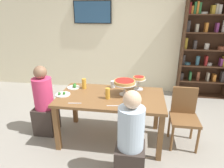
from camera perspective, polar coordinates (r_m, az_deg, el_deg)
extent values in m
plane|color=gray|center=(3.29, -0.28, -15.28)|extent=(12.00, 12.00, 0.00)
cube|color=beige|center=(4.88, 3.93, 14.34)|extent=(8.00, 0.12, 2.80)
cube|color=brown|center=(2.93, -0.30, -3.80)|extent=(1.56, 0.89, 0.04)
cube|color=brown|center=(2.98, -15.68, -12.32)|extent=(0.07, 0.07, 0.70)
cube|color=brown|center=(2.76, 13.80, -14.96)|extent=(0.07, 0.07, 0.70)
cube|color=brown|center=(3.59, -10.76, -5.86)|extent=(0.07, 0.07, 0.70)
cube|color=brown|center=(3.42, 12.87, -7.48)|extent=(0.07, 0.07, 0.70)
cube|color=#422819|center=(4.77, 19.64, 9.42)|extent=(0.03, 0.30, 2.20)
cube|color=#422819|center=(5.03, 25.43, 9.16)|extent=(1.10, 0.02, 2.20)
cube|color=#422819|center=(5.19, 24.01, -2.95)|extent=(1.04, 0.28, 0.02)
cube|color=#422819|center=(5.07, 24.60, 0.86)|extent=(1.04, 0.28, 0.02)
cube|color=#422819|center=(4.97, 25.23, 4.84)|extent=(1.04, 0.28, 0.02)
cube|color=#422819|center=(4.89, 25.88, 8.96)|extent=(1.04, 0.28, 0.02)
cube|color=#422819|center=(4.84, 26.57, 13.19)|extent=(1.04, 0.28, 0.02)
cube|color=#422819|center=(4.82, 27.29, 17.47)|extent=(1.04, 0.28, 0.02)
cube|color=#3D3838|center=(4.93, 19.52, 2.21)|extent=(0.06, 0.13, 0.16)
cube|color=#2D6B38|center=(4.96, 21.68, 2.26)|extent=(0.04, 0.13, 0.20)
cylinder|color=brown|center=(5.01, 23.70, 2.15)|extent=(0.07, 0.07, 0.20)
cube|color=#B2A88E|center=(5.07, 25.98, 1.99)|extent=(0.04, 0.13, 0.20)
cube|color=orange|center=(5.12, 27.45, 1.67)|extent=(0.06, 0.13, 0.16)
cube|color=#3D3838|center=(5.16, 29.35, 1.97)|extent=(0.07, 0.13, 0.24)
cube|color=#3D3838|center=(4.82, 20.02, 6.67)|extent=(0.05, 0.11, 0.22)
cylinder|color=#3D7084|center=(4.86, 21.03, 5.59)|extent=(0.13, 0.13, 0.05)
cylinder|color=#3D7084|center=(4.90, 23.61, 6.26)|extent=(0.08, 0.08, 0.20)
cube|color=maroon|center=(4.94, 25.56, 6.16)|extent=(0.04, 0.13, 0.22)
cylinder|color=silver|center=(4.99, 26.38, 5.18)|extent=(0.11, 0.11, 0.05)
cube|color=#7A3370|center=(5.05, 29.00, 5.58)|extent=(0.05, 0.13, 0.17)
cube|color=#B7932D|center=(5.07, 29.67, 5.74)|extent=(0.06, 0.13, 0.21)
cube|color=#B7932D|center=(4.76, 20.60, 11.03)|extent=(0.05, 0.13, 0.24)
cube|color=#3D3838|center=(4.80, 22.88, 10.51)|extent=(0.06, 0.13, 0.19)
cylinder|color=silver|center=(4.88, 25.80, 9.85)|extent=(0.10, 0.10, 0.13)
cylinder|color=brown|center=(4.98, 29.23, 9.11)|extent=(0.16, 0.16, 0.07)
cube|color=#3D3838|center=(4.72, 21.24, 15.38)|extent=(0.07, 0.11, 0.23)
cube|color=#B2A88E|center=(4.76, 23.39, 14.71)|extent=(0.06, 0.11, 0.16)
cube|color=orange|center=(4.81, 25.64, 14.61)|extent=(0.06, 0.12, 0.19)
cube|color=#7A3370|center=(4.87, 28.11, 14.26)|extent=(0.05, 0.13, 0.19)
cube|color=maroon|center=(4.71, 21.66, 19.78)|extent=(0.04, 0.13, 0.23)
cube|color=orange|center=(4.71, 22.18, 19.31)|extent=(0.04, 0.13, 0.16)
cube|color=#2D6B38|center=(4.73, 22.89, 19.68)|extent=(0.04, 0.13, 0.24)
cube|color=orange|center=(4.74, 23.53, 19.64)|extent=(0.04, 0.13, 0.24)
cube|color=#2D6B38|center=(4.75, 24.09, 19.44)|extent=(0.04, 0.12, 0.22)
cylinder|color=silver|center=(4.77, 25.17, 18.19)|extent=(0.14, 0.14, 0.04)
cube|color=#B7932D|center=(4.82, 27.23, 18.66)|extent=(0.07, 0.13, 0.17)
cube|color=#B2A88E|center=(4.84, 27.99, 18.69)|extent=(0.04, 0.13, 0.20)
cylinder|color=silver|center=(4.86, 28.82, 18.47)|extent=(0.09, 0.09, 0.18)
cube|color=black|center=(4.89, -5.69, 20.04)|extent=(0.90, 0.05, 0.51)
cube|color=navy|center=(4.87, -5.77, 20.03)|extent=(0.86, 0.01, 0.47)
cube|color=#382D28|center=(2.55, 5.13, -21.56)|extent=(0.34, 0.34, 0.45)
cylinder|color=silver|center=(2.25, 5.52, -12.57)|extent=(0.30, 0.30, 0.50)
sphere|color=beige|center=(2.08, 5.85, -4.49)|extent=(0.20, 0.20, 0.20)
cube|color=#382D28|center=(3.49, -18.46, -9.77)|extent=(0.34, 0.34, 0.45)
cylinder|color=#D63866|center=(3.29, -19.38, -2.59)|extent=(0.30, 0.30, 0.50)
sphere|color=#846047|center=(3.17, -20.12, 3.23)|extent=(0.20, 0.20, 0.20)
cube|color=brown|center=(3.11, 20.27, -9.69)|extent=(0.40, 0.40, 0.04)
cube|color=brown|center=(3.16, 20.21, -4.44)|extent=(0.36, 0.04, 0.42)
cylinder|color=brown|center=(3.12, 23.59, -14.93)|extent=(0.04, 0.04, 0.41)
cylinder|color=brown|center=(3.05, 17.01, -14.93)|extent=(0.04, 0.04, 0.41)
cylinder|color=brown|center=(3.40, 22.21, -11.56)|extent=(0.04, 0.04, 0.41)
cylinder|color=brown|center=(3.33, 16.25, -11.47)|extent=(0.04, 0.04, 0.41)
cylinder|color=silver|center=(2.97, 3.59, -2.94)|extent=(0.15, 0.15, 0.01)
cylinder|color=silver|center=(2.94, 3.63, -1.40)|extent=(0.03, 0.03, 0.16)
cylinder|color=silver|center=(2.90, 3.66, 0.13)|extent=(0.35, 0.35, 0.01)
cylinder|color=tan|center=(2.90, 3.67, 0.60)|extent=(0.32, 0.32, 0.04)
cylinder|color=maroon|center=(2.89, 3.68, 1.03)|extent=(0.28, 0.28, 0.00)
cylinder|color=silver|center=(3.18, 7.66, -1.44)|extent=(0.15, 0.15, 0.01)
cylinder|color=silver|center=(3.15, 7.73, -0.03)|extent=(0.03, 0.03, 0.15)
cylinder|color=silver|center=(3.12, 7.80, 1.36)|extent=(0.22, 0.22, 0.01)
cylinder|color=tan|center=(3.12, 7.82, 1.74)|extent=(0.19, 0.19, 0.04)
cylinder|color=maroon|center=(3.11, 7.84, 2.09)|extent=(0.15, 0.15, 0.00)
cylinder|color=white|center=(3.04, -14.07, -2.97)|extent=(0.22, 0.22, 0.01)
sphere|color=#2D7028|center=(3.01, -15.03, -2.68)|extent=(0.04, 0.04, 0.04)
sphere|color=#2D7028|center=(3.01, -13.72, -2.56)|extent=(0.04, 0.04, 0.04)
cylinder|color=white|center=(3.27, -11.10, -1.00)|extent=(0.20, 0.20, 0.01)
sphere|color=#2D7028|center=(3.22, -10.80, -0.64)|extent=(0.05, 0.05, 0.05)
sphere|color=#2D7028|center=(3.27, -10.92, -0.37)|extent=(0.05, 0.05, 0.05)
sphere|color=#2D7028|center=(3.29, -10.76, -0.22)|extent=(0.05, 0.05, 0.05)
cylinder|color=gold|center=(2.80, -1.25, -2.75)|extent=(0.07, 0.07, 0.16)
cylinder|color=gold|center=(3.19, -8.11, 0.11)|extent=(0.07, 0.07, 0.16)
cylinder|color=gold|center=(2.54, 6.78, -5.70)|extent=(0.06, 0.06, 0.14)
cylinder|color=white|center=(3.21, 0.24, -0.07)|extent=(0.07, 0.07, 0.11)
cube|color=silver|center=(2.74, -10.76, -5.49)|extent=(0.18, 0.04, 0.00)
cube|color=silver|center=(2.62, 0.40, -6.32)|extent=(0.18, 0.04, 0.00)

